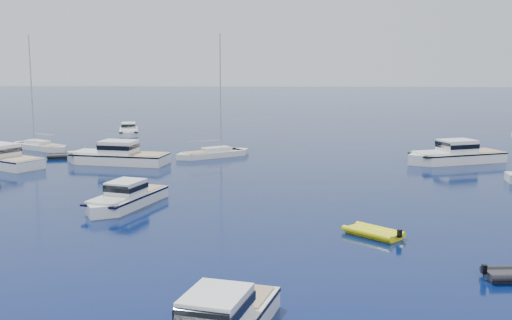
{
  "coord_description": "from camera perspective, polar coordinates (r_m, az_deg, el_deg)",
  "views": [
    {
      "loc": [
        5.69,
        -27.86,
        10.65
      ],
      "look_at": [
        4.07,
        24.52,
        2.2
      ],
      "focal_mm": 45.47,
      "sensor_mm": 36.0,
      "label": 1
    }
  ],
  "objects": [
    {
      "name": "sailboat_centre",
      "position": [
        69.19,
        -3.76,
        0.29
      ],
      "size": [
        8.92,
        7.13,
        13.48
      ],
      "primitive_type": null,
      "rotation": [
        0.0,
        0.0,
        5.31
      ],
      "color": "silver",
      "rests_on": "ground"
    },
    {
      "name": "motor_cruiser_centre",
      "position": [
        66.21,
        -12.14,
        -0.3
      ],
      "size": [
        11.73,
        5.5,
        2.96
      ],
      "primitive_type": null,
      "rotation": [
        0.0,
        0.0,
        1.38
      ],
      "color": "white",
      "rests_on": "ground"
    },
    {
      "name": "motor_cruiser_horizon",
      "position": [
        89.99,
        -11.13,
        2.19
      ],
      "size": [
        4.13,
        8.38,
        2.11
      ],
      "primitive_type": null,
      "rotation": [
        0.0,
        0.0,
        3.36
      ],
      "color": "white",
      "rests_on": "ground"
    },
    {
      "name": "motor_cruiser_left",
      "position": [
        47.37,
        -11.43,
        -4.02
      ],
      "size": [
        5.36,
        9.36,
        2.35
      ],
      "primitive_type": null,
      "rotation": [
        0.0,
        0.0,
        2.83
      ],
      "color": "silver",
      "rests_on": "ground"
    },
    {
      "name": "ground",
      "position": [
        30.37,
        -9.33,
        -11.5
      ],
      "size": [
        400.0,
        400.0,
        0.0
      ],
      "primitive_type": "plane",
      "color": "#081654",
      "rests_on": "ground"
    },
    {
      "name": "tender_grey_far",
      "position": [
        71.28,
        -16.42,
        0.19
      ],
      "size": [
        4.39,
        3.16,
        0.95
      ],
      "primitive_type": null,
      "rotation": [
        0.0,
        0.0,
        1.86
      ],
      "color": "black",
      "rests_on": "ground"
    },
    {
      "name": "sailboat_far_l",
      "position": [
        78.76,
        -18.49,
        0.91
      ],
      "size": [
        8.99,
        6.92,
        13.45
      ],
      "primitive_type": null,
      "rotation": [
        0.0,
        0.0,
        1.0
      ],
      "color": "white",
      "rests_on": "ground"
    },
    {
      "name": "motor_cruiser_far_l",
      "position": [
        68.0,
        -21.63,
        -0.5
      ],
      "size": [
        10.96,
        8.54,
        2.85
      ],
      "primitive_type": null,
      "rotation": [
        0.0,
        0.0,
        1.01
      ],
      "color": "white",
      "rests_on": "ground"
    },
    {
      "name": "motor_cruiser_distant",
      "position": [
        68.32,
        17.05,
        -0.21
      ],
      "size": [
        11.76,
        7.15,
        2.96
      ],
      "primitive_type": null,
      "rotation": [
        0.0,
        0.0,
        1.93
      ],
      "color": "white",
      "rests_on": "ground"
    },
    {
      "name": "tender_yellow",
      "position": [
        39.6,
        10.27,
        -6.59
      ],
      "size": [
        4.03,
        4.01,
        0.95
      ],
      "primitive_type": null,
      "rotation": [
        0.0,
        0.0,
        0.79
      ],
      "color": "yellow",
      "rests_on": "ground"
    }
  ]
}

